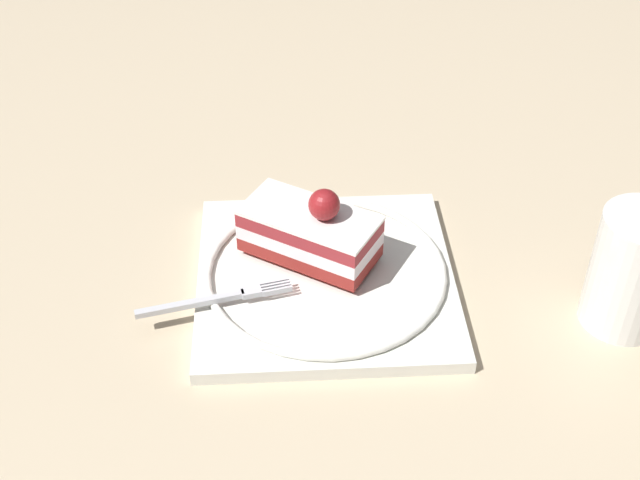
# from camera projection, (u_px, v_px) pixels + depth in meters

# --- Properties ---
(ground_plane) EXTENTS (2.40, 2.40, 0.00)m
(ground_plane) POSITION_uv_depth(u_px,v_px,m) (323.00, 267.00, 0.73)
(ground_plane) COLOR #C5B08F
(dessert_plate) EXTENTS (0.22, 0.22, 0.02)m
(dessert_plate) POSITION_uv_depth(u_px,v_px,m) (320.00, 276.00, 0.71)
(dessert_plate) COLOR white
(dessert_plate) RESTS_ON ground_plane
(cake_slice) EXTENTS (0.11, 0.12, 0.07)m
(cake_slice) POSITION_uv_depth(u_px,v_px,m) (310.00, 232.00, 0.70)
(cake_slice) COLOR maroon
(cake_slice) RESTS_ON dessert_plate
(fork) EXTENTS (0.03, 0.12, 0.00)m
(fork) POSITION_uv_depth(u_px,v_px,m) (220.00, 298.00, 0.67)
(fork) COLOR silver
(fork) RESTS_ON dessert_plate
(drink_glass_near) EXTENTS (0.07, 0.07, 0.10)m
(drink_glass_near) POSITION_uv_depth(u_px,v_px,m) (632.00, 274.00, 0.66)
(drink_glass_near) COLOR white
(drink_glass_near) RESTS_ON ground_plane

